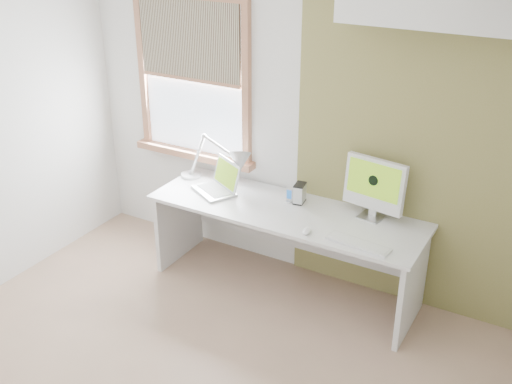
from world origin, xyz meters
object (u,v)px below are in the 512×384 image
Objects in this scene: laptop at (219,184)px; imac at (375,185)px; desk_lamp at (230,163)px; external_drive at (300,193)px; desk at (289,228)px.

laptop is 1.29m from imac.
desk_lamp is 1.23m from imac.
imac is at bearing 8.26° from laptop.
external_drive is at bearing 1.98° from desk_lamp.
external_drive is at bearing -175.26° from imac.
external_drive is at bearing 71.03° from desk.
desk_lamp reaches higher than desk.
desk is 13.69× the size of external_drive.
desk is 0.69m from laptop.
imac is at bearing 4.74° from external_drive.
external_drive is (0.63, 0.02, -0.14)m from desk_lamp.
imac reaches higher than desk.
external_drive is 0.33× the size of imac.
desk_lamp is 0.65m from external_drive.
imac reaches higher than desk_lamp.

